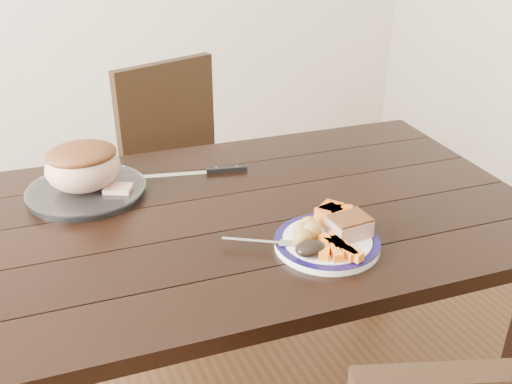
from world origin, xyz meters
name	(u,v)px	position (x,y,z in m)	size (l,w,h in m)	color
dining_table	(225,242)	(0.00, 0.00, 0.66)	(1.67, 1.04, 0.75)	black
chair_far	(186,172)	(0.12, 0.73, 0.52)	(0.52, 0.53, 0.93)	black
dinner_plate	(327,243)	(0.16, -0.25, 0.76)	(0.24, 0.24, 0.02)	white
plate_rim	(327,240)	(0.16, -0.25, 0.77)	(0.24, 0.24, 0.02)	#110B3A
serving_platter	(87,192)	(-0.31, 0.24, 0.76)	(0.31, 0.31, 0.02)	white
pork_slice	(349,227)	(0.21, -0.25, 0.79)	(0.09, 0.07, 0.04)	tan
roasted_potatoes	(307,230)	(0.12, -0.22, 0.79)	(0.08, 0.08, 0.04)	gold
carrot_batons	(338,248)	(0.15, -0.30, 0.78)	(0.09, 0.12, 0.02)	orange
pumpkin_wedges	(334,214)	(0.21, -0.18, 0.79)	(0.09, 0.09, 0.04)	orange
dark_mushroom	(310,248)	(0.09, -0.29, 0.79)	(0.07, 0.05, 0.03)	black
fork	(266,243)	(0.02, -0.20, 0.77)	(0.16, 0.11, 0.00)	silver
roast_joint	(83,168)	(-0.31, 0.24, 0.83)	(0.20, 0.17, 0.13)	tan
cut_slice	(118,190)	(-0.23, 0.19, 0.78)	(0.07, 0.06, 0.02)	tan
carving_knife	(213,171)	(0.06, 0.23, 0.76)	(0.31, 0.10, 0.01)	silver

